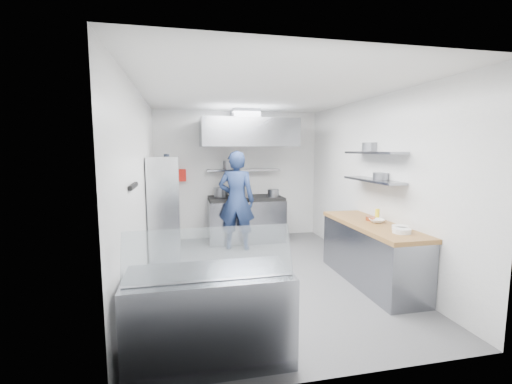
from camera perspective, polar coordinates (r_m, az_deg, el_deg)
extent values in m
plane|color=#48484A|center=(5.54, 1.35, -13.70)|extent=(5.00, 5.00, 0.00)
plane|color=silver|center=(5.25, 1.44, 16.22)|extent=(5.00, 5.00, 0.00)
cube|color=white|center=(7.65, -3.00, 2.84)|extent=(3.60, 2.80, 0.02)
cube|color=white|center=(2.87, 13.21, -4.54)|extent=(3.60, 2.80, 0.02)
cube|color=white|center=(5.10, -18.67, 0.32)|extent=(2.80, 5.00, 0.02)
cube|color=white|center=(5.90, 18.65, 1.20)|extent=(2.80, 5.00, 0.02)
cube|color=gray|center=(7.41, -1.70, -4.71)|extent=(1.60, 0.80, 0.90)
cube|color=black|center=(7.33, -1.71, -1.04)|extent=(1.57, 0.78, 0.06)
cylinder|color=slate|center=(7.34, -5.88, -0.04)|extent=(0.29, 0.29, 0.20)
cylinder|color=slate|center=(7.29, -2.03, 0.10)|extent=(0.31, 0.31, 0.24)
cylinder|color=slate|center=(7.33, 2.88, -0.18)|extent=(0.24, 0.24, 0.16)
cube|color=gray|center=(7.51, -2.06, 3.68)|extent=(1.60, 0.30, 0.04)
cylinder|color=slate|center=(7.63, -4.65, 4.54)|extent=(0.24, 0.24, 0.18)
cube|color=gray|center=(7.09, -1.49, 9.79)|extent=(1.90, 1.15, 0.55)
cube|color=slate|center=(7.34, -1.83, 12.67)|extent=(0.55, 0.55, 0.24)
cube|color=red|center=(7.50, -12.42, 2.75)|extent=(0.22, 0.10, 0.26)
imported|color=#1A294E|center=(6.71, -3.27, -1.44)|extent=(0.81, 0.65, 1.95)
cube|color=silver|center=(6.12, -14.95, -2.96)|extent=(0.50, 0.90, 1.85)
cube|color=white|center=(6.13, -14.92, -4.12)|extent=(0.16, 0.20, 0.18)
cube|color=yellow|center=(6.48, -14.89, 0.94)|extent=(0.13, 0.16, 0.15)
cylinder|color=black|center=(6.23, -14.67, 5.32)|extent=(0.10, 0.10, 0.18)
cube|color=black|center=(4.19, -19.77, 0.94)|extent=(0.04, 0.55, 0.05)
cube|color=gray|center=(5.42, 18.57, -9.89)|extent=(0.62, 2.00, 0.84)
cube|color=olive|center=(5.31, 18.76, -5.23)|extent=(0.65, 2.04, 0.06)
cylinder|color=white|center=(4.81, 23.12, -5.96)|extent=(0.23, 0.23, 0.06)
cylinder|color=white|center=(4.97, 22.95, -5.54)|extent=(0.22, 0.22, 0.06)
cylinder|color=#BE5C35|center=(5.47, 18.56, -4.22)|extent=(0.14, 0.14, 0.06)
cylinder|color=yellow|center=(5.48, 19.56, -3.61)|extent=(0.06, 0.06, 0.18)
imported|color=white|center=(5.35, 19.47, -4.54)|extent=(0.27, 0.27, 0.05)
cube|color=gray|center=(5.55, 18.86, 1.88)|extent=(0.30, 1.30, 0.04)
cube|color=gray|center=(5.53, 19.03, 6.21)|extent=(0.30, 1.30, 0.04)
cylinder|color=slate|center=(5.51, 20.12, 2.52)|extent=(0.24, 0.24, 0.10)
cylinder|color=slate|center=(5.86, 18.62, 7.14)|extent=(0.28, 0.28, 0.14)
cube|color=gray|center=(3.41, -7.68, -19.87)|extent=(1.50, 0.70, 0.85)
cube|color=silver|center=(3.06, -7.70, -10.07)|extent=(1.47, 0.19, 0.42)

